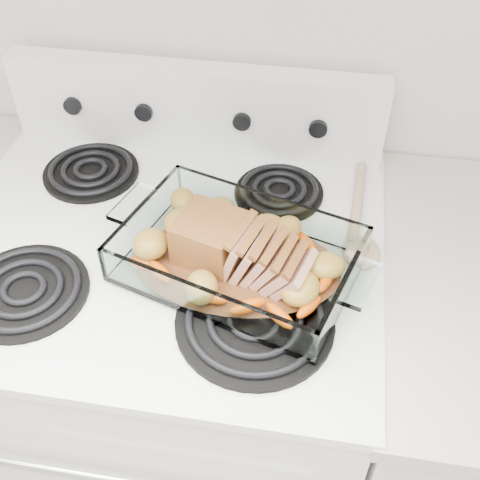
% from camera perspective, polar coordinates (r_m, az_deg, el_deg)
% --- Properties ---
extents(electric_range, '(0.78, 0.70, 1.12)m').
position_cam_1_polar(electric_range, '(1.43, -5.65, -13.00)').
color(electric_range, white).
rests_on(electric_range, ground).
extents(counter_right, '(0.58, 0.68, 0.93)m').
position_cam_1_polar(counter_right, '(1.48, 21.40, -16.14)').
color(counter_right, silver).
rests_on(counter_right, ground).
extents(baking_dish, '(0.37, 0.25, 0.07)m').
position_cam_1_polar(baking_dish, '(1.00, -0.19, -1.97)').
color(baking_dish, white).
rests_on(baking_dish, electric_range).
extents(pork_roast, '(0.23, 0.10, 0.08)m').
position_cam_1_polar(pork_roast, '(0.98, -0.98, -0.78)').
color(pork_roast, brown).
rests_on(pork_roast, baking_dish).
extents(roast_vegetables, '(0.37, 0.20, 0.05)m').
position_cam_1_polar(roast_vegetables, '(1.02, -0.06, -0.07)').
color(roast_vegetables, '#DC4B00').
rests_on(roast_vegetables, baking_dish).
extents(wooden_spoon, '(0.07, 0.31, 0.02)m').
position_cam_1_polar(wooden_spoon, '(1.10, 11.28, 1.11)').
color(wooden_spoon, tan).
rests_on(wooden_spoon, electric_range).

